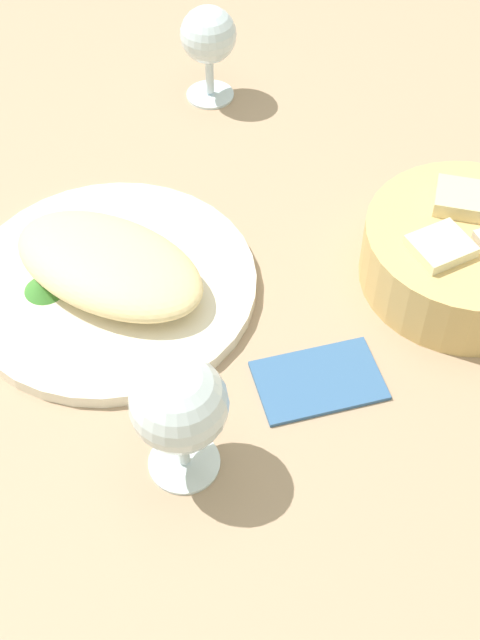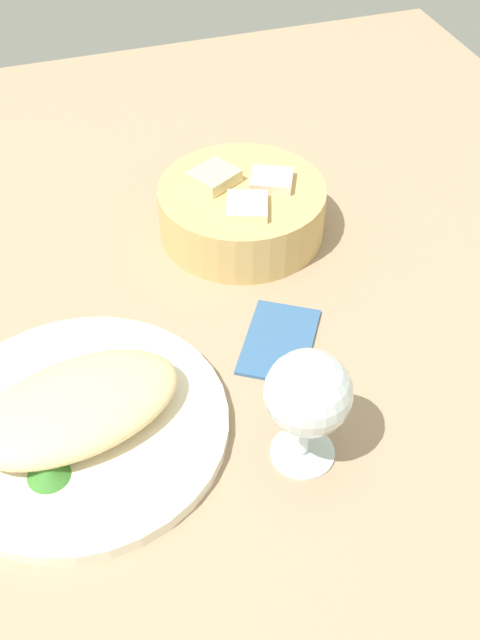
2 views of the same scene
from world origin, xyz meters
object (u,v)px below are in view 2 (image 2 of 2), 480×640
Objects in this scene: bread_basket at (242,209)px; wine_glass_near at (308,396)px; folded_napkin at (279,340)px; plate at (81,425)px.

wine_glass_near reaches higher than bread_basket.
bread_basket is at bearing 25.64° from folded_napkin.
wine_glass_near is at bearing -98.63° from bread_basket.
bread_basket is (23.82, 24.00, 2.71)cm from plate.
plate is 2.53× the size of folded_napkin.
bread_basket reaches higher than plate.
folded_napkin is at bearing -96.46° from bread_basket.
wine_glass_near is 16.17cm from folded_napkin.
folded_napkin is at bearing 12.88° from plate.
plate reaches higher than folded_napkin.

